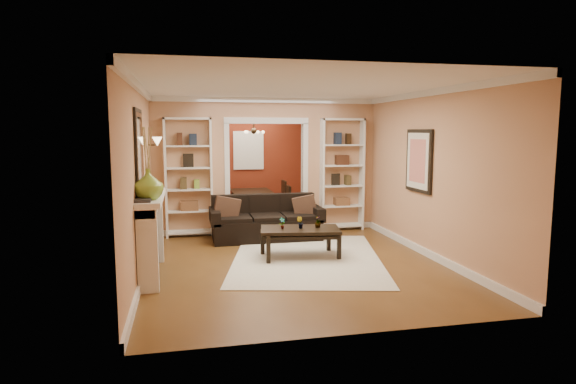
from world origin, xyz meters
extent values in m
plane|color=brown|center=(0.00, 0.00, 0.00)|extent=(8.00, 8.00, 0.00)
plane|color=white|center=(0.00, 0.00, 2.70)|extent=(8.00, 8.00, 0.00)
plane|color=tan|center=(0.00, 4.00, 1.35)|extent=(8.00, 0.00, 8.00)
plane|color=tan|center=(0.00, -4.00, 1.35)|extent=(8.00, 0.00, 8.00)
plane|color=tan|center=(-2.25, 0.00, 1.35)|extent=(0.00, 8.00, 8.00)
plane|color=tan|center=(2.25, 0.00, 1.35)|extent=(0.00, 8.00, 8.00)
cube|color=tan|center=(0.00, 1.20, 1.35)|extent=(4.50, 0.15, 2.70)
cube|color=maroon|center=(0.00, 3.97, 1.32)|extent=(4.44, 0.04, 2.64)
cube|color=#8CA5CC|center=(0.00, 3.93, 1.55)|extent=(0.78, 0.03, 0.98)
cube|color=silver|center=(0.27, -1.04, 0.01)|extent=(2.99, 3.69, 0.01)
cube|color=black|center=(-0.13, 0.45, 0.41)|extent=(2.11, 0.91, 0.82)
cube|color=brown|center=(-0.88, 0.43, 0.63)|extent=(0.47, 0.17, 0.46)
cube|color=brown|center=(0.61, 0.43, 0.61)|extent=(0.44, 0.24, 0.42)
cube|color=black|center=(0.18, -0.96, 0.24)|extent=(1.36, 0.88, 0.48)
imported|color=#336626|center=(-0.11, -0.96, 0.57)|extent=(0.12, 0.10, 0.19)
imported|color=#336626|center=(0.18, -0.96, 0.57)|extent=(0.13, 0.13, 0.19)
imported|color=#336626|center=(0.48, -0.96, 0.58)|extent=(0.15, 0.15, 0.19)
cube|color=white|center=(-1.55, 1.03, 1.15)|extent=(0.90, 0.30, 2.30)
cube|color=white|center=(1.55, 1.03, 1.15)|extent=(0.90, 0.30, 2.30)
cube|color=white|center=(-2.09, -1.50, 0.58)|extent=(0.32, 1.70, 1.16)
imported|color=olive|center=(-2.09, -1.97, 1.36)|extent=(0.41, 0.41, 0.40)
cube|color=silver|center=(-2.23, -1.50, 1.80)|extent=(0.03, 0.95, 1.10)
cube|color=#FFE0A5|center=(-2.15, 0.55, 1.83)|extent=(0.18, 0.18, 0.22)
cube|color=black|center=(2.21, -1.00, 1.55)|extent=(0.04, 0.85, 1.05)
imported|color=black|center=(-0.02, 2.83, 0.30)|extent=(1.72, 0.96, 0.60)
cube|color=black|center=(-0.57, 2.53, 0.46)|extent=(0.46, 0.46, 0.92)
cube|color=black|center=(0.53, 2.53, 0.40)|extent=(0.50, 0.50, 0.80)
cube|color=black|center=(-0.57, 3.13, 0.47)|extent=(0.49, 0.49, 0.94)
cube|color=black|center=(0.53, 3.13, 0.43)|extent=(0.52, 0.52, 0.86)
cube|color=#362818|center=(0.00, 2.70, 2.02)|extent=(0.50, 0.50, 0.30)
camera|label=1|loc=(-1.63, -8.40, 2.05)|focal=30.00mm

